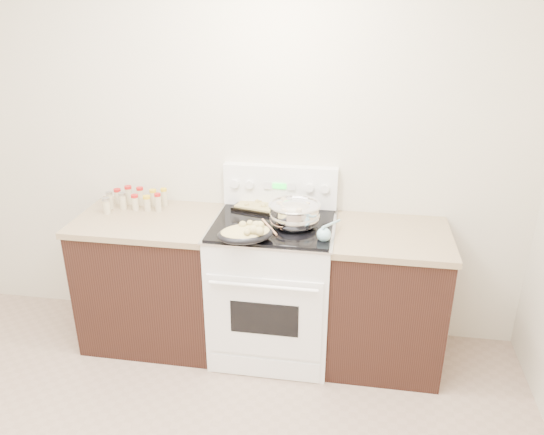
# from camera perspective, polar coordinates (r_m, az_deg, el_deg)

# --- Properties ---
(room_shell) EXTENTS (4.10, 3.60, 2.75)m
(room_shell) POSITION_cam_1_polar(r_m,az_deg,el_deg) (1.88, -17.60, 4.17)
(room_shell) COLOR beige
(room_shell) RESTS_ON ground
(counter_left) EXTENTS (0.93, 0.67, 0.92)m
(counter_left) POSITION_cam_1_polar(r_m,az_deg,el_deg) (3.76, -12.52, -6.40)
(counter_left) COLOR black
(counter_left) RESTS_ON ground
(counter_right) EXTENTS (0.73, 0.67, 0.92)m
(counter_right) POSITION_cam_1_polar(r_m,az_deg,el_deg) (3.53, 12.08, -8.44)
(counter_right) COLOR black
(counter_right) RESTS_ON ground
(kitchen_range) EXTENTS (0.78, 0.73, 1.22)m
(kitchen_range) POSITION_cam_1_polar(r_m,az_deg,el_deg) (3.53, 0.14, -7.28)
(kitchen_range) COLOR white
(kitchen_range) RESTS_ON ground
(mixing_bowl) EXTENTS (0.39, 0.39, 0.19)m
(mixing_bowl) POSITION_cam_1_polar(r_m,az_deg,el_deg) (3.26, 2.44, 0.33)
(mixing_bowl) COLOR silver
(mixing_bowl) RESTS_ON kitchen_range
(roasting_pan) EXTENTS (0.40, 0.35, 0.12)m
(roasting_pan) POSITION_cam_1_polar(r_m,az_deg,el_deg) (3.07, -2.81, -1.67)
(roasting_pan) COLOR black
(roasting_pan) RESTS_ON kitchen_range
(baking_sheet) EXTENTS (0.40, 0.32, 0.06)m
(baking_sheet) POSITION_cam_1_polar(r_m,az_deg,el_deg) (3.54, -0.91, 1.31)
(baking_sheet) COLOR black
(baking_sheet) RESTS_ON kitchen_range
(wooden_spoon) EXTENTS (0.14, 0.23, 0.04)m
(wooden_spoon) POSITION_cam_1_polar(r_m,az_deg,el_deg) (3.19, -1.11, -1.36)
(wooden_spoon) COLOR tan
(wooden_spoon) RESTS_ON kitchen_range
(blue_ladle) EXTENTS (0.13, 0.28, 0.10)m
(blue_ladle) POSITION_cam_1_polar(r_m,az_deg,el_deg) (3.11, 5.69, -1.72)
(blue_ladle) COLOR #89BDCC
(blue_ladle) RESTS_ON kitchen_range
(spice_jars) EXTENTS (0.39, 0.25, 0.13)m
(spice_jars) POSITION_cam_1_polar(r_m,az_deg,el_deg) (3.71, -14.60, 1.89)
(spice_jars) COLOR #BFB28C
(spice_jars) RESTS_ON counter_left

